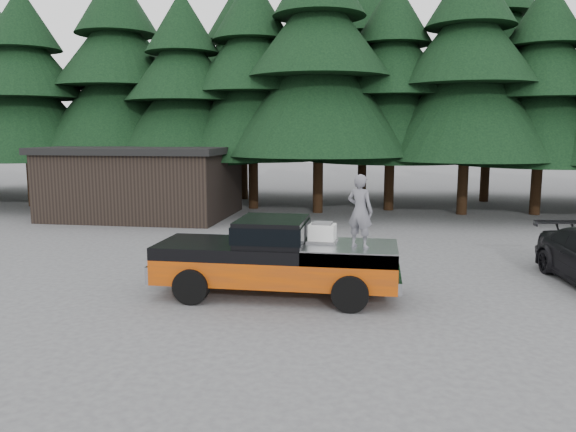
# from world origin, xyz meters

# --- Properties ---
(ground) EXTENTS (120.00, 120.00, 0.00)m
(ground) POSITION_xyz_m (0.00, 0.00, 0.00)
(ground) COLOR #49494B
(ground) RESTS_ON ground
(pickup_truck) EXTENTS (6.00, 2.04, 1.33)m
(pickup_truck) POSITION_xyz_m (-0.45, 0.06, 0.67)
(pickup_truck) COLOR #C14201
(pickup_truck) RESTS_ON ground
(truck_cab) EXTENTS (1.66, 1.90, 0.59)m
(truck_cab) POSITION_xyz_m (-0.55, 0.06, 1.62)
(truck_cab) COLOR black
(truck_cab) RESTS_ON pickup_truck
(air_compressor) EXTENTS (0.66, 0.56, 0.43)m
(air_compressor) POSITION_xyz_m (0.64, 0.26, 1.54)
(air_compressor) COLOR silver
(air_compressor) RESTS_ON pickup_truck
(man_on_bed) EXTENTS (0.74, 0.63, 1.71)m
(man_on_bed) POSITION_xyz_m (1.56, -0.17, 2.19)
(man_on_bed) COLOR slate
(man_on_bed) RESTS_ON pickup_truck
(utility_building) EXTENTS (8.40, 6.40, 3.30)m
(utility_building) POSITION_xyz_m (-9.00, 12.00, 1.67)
(utility_building) COLOR black
(utility_building) RESTS_ON ground
(treeline) EXTENTS (60.15, 16.05, 17.50)m
(treeline) POSITION_xyz_m (0.42, 17.20, 7.72)
(treeline) COLOR black
(treeline) RESTS_ON ground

